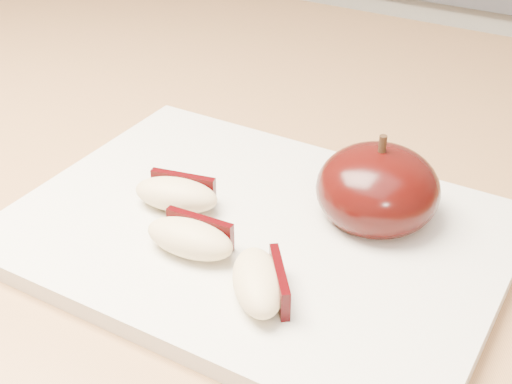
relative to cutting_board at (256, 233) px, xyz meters
The scene contains 6 objects.
back_cabinet 0.94m from the cutting_board, 89.44° to the left, with size 2.40×0.62×0.94m.
cutting_board is the anchor object (origin of this frame).
apple_half 0.08m from the cutting_board, 38.73° to the left, with size 0.08×0.08×0.07m.
apple_wedge_a 0.06m from the cutting_board, behind, with size 0.06×0.04×0.02m.
apple_wedge_b 0.05m from the cutting_board, 115.64° to the right, with size 0.06×0.03×0.02m.
apple_wedge_c 0.07m from the cutting_board, 58.07° to the right, with size 0.06×0.06×0.02m.
Camera 1 is at (0.17, 0.05, 1.17)m, focal length 50.00 mm.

